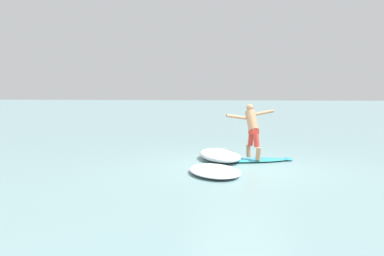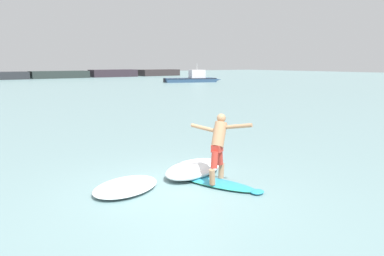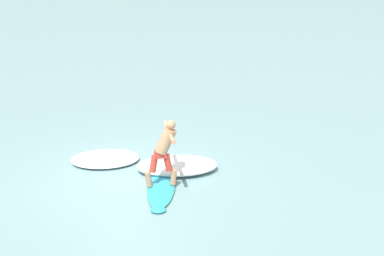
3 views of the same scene
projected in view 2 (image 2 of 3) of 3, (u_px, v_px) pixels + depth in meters
ground_plane at (174, 189)px, 8.23m from camera, size 200.00×200.00×0.00m
surfboard at (218, 183)px, 8.53m from camera, size 1.20×2.20×0.22m
surfer at (219, 142)px, 8.47m from camera, size 0.92×1.34×1.53m
fishing_boat_near_jetty at (192, 78)px, 53.31m from camera, size 8.40×4.67×2.62m
wave_foam_at_tail at (193, 169)px, 9.31m from camera, size 2.19×1.73×0.30m
wave_foam_at_nose at (126, 186)px, 8.18m from camera, size 2.01×1.75×0.16m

